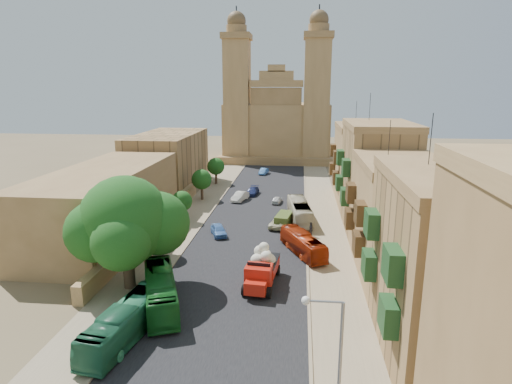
% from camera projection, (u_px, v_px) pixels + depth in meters
% --- Properties ---
extents(ground, '(260.00, 260.00, 0.00)m').
position_uv_depth(ground, '(223.00, 315.00, 34.97)').
color(ground, brown).
extents(road_surface, '(14.00, 140.00, 0.01)m').
position_uv_depth(road_surface, '(259.00, 212.00, 63.95)').
color(road_surface, black).
rests_on(road_surface, ground).
extents(sidewalk_east, '(5.00, 140.00, 0.01)m').
position_uv_depth(sidewalk_east, '(323.00, 213.00, 62.99)').
color(sidewalk_east, '#8B785B').
rests_on(sidewalk_east, ground).
extents(sidewalk_west, '(5.00, 140.00, 0.01)m').
position_uv_depth(sidewalk_west, '(197.00, 210.00, 64.90)').
color(sidewalk_west, '#8B785B').
rests_on(sidewalk_west, ground).
extents(kerb_east, '(0.25, 140.00, 0.12)m').
position_uv_depth(kerb_east, '(306.00, 213.00, 63.23)').
color(kerb_east, '#8B785B').
rests_on(kerb_east, ground).
extents(kerb_west, '(0.25, 140.00, 0.12)m').
position_uv_depth(kerb_west, '(213.00, 210.00, 64.64)').
color(kerb_west, '#8B785B').
rests_on(kerb_west, ground).
extents(townhouse_a, '(9.00, 14.00, 16.40)m').
position_uv_depth(townhouse_a, '(446.00, 265.00, 28.94)').
color(townhouse_a, '#9E7848').
rests_on(townhouse_a, ground).
extents(townhouse_b, '(9.00, 14.00, 14.90)m').
position_uv_depth(townhouse_b, '(399.00, 216.00, 42.64)').
color(townhouse_b, olive).
rests_on(townhouse_b, ground).
extents(townhouse_c, '(9.00, 14.00, 17.40)m').
position_uv_depth(townhouse_c, '(376.00, 175.00, 55.87)').
color(townhouse_c, '#9E7848').
rests_on(townhouse_c, ground).
extents(townhouse_d, '(9.00, 14.00, 15.90)m').
position_uv_depth(townhouse_d, '(362.00, 163.00, 69.57)').
color(townhouse_d, olive).
rests_on(townhouse_d, ground).
extents(west_wall, '(1.00, 40.00, 1.80)m').
position_uv_depth(west_wall, '(155.00, 224.00, 55.33)').
color(west_wall, olive).
rests_on(west_wall, ground).
extents(west_building_low, '(10.00, 28.00, 8.40)m').
position_uv_depth(west_building_low, '(106.00, 202.00, 53.16)').
color(west_building_low, olive).
rests_on(west_building_low, ground).
extents(west_building_mid, '(10.00, 22.00, 10.00)m').
position_uv_depth(west_building_mid, '(168.00, 161.00, 78.09)').
color(west_building_mid, '#9E7848').
rests_on(west_building_mid, ground).
extents(church, '(28.00, 22.50, 36.30)m').
position_uv_depth(church, '(277.00, 122.00, 108.63)').
color(church, olive).
rests_on(church, ground).
extents(ficus_tree, '(10.58, 9.73, 10.58)m').
position_uv_depth(ficus_tree, '(126.00, 223.00, 38.30)').
color(ficus_tree, '#3B2B1D').
rests_on(ficus_tree, ground).
extents(street_tree_a, '(3.59, 3.59, 5.51)m').
position_uv_depth(street_tree_a, '(152.00, 223.00, 46.69)').
color(street_tree_a, '#3B2B1D').
rests_on(street_tree_a, ground).
extents(street_tree_b, '(2.84, 2.84, 4.37)m').
position_uv_depth(street_tree_b, '(182.00, 201.00, 58.46)').
color(street_tree_b, '#3B2B1D').
rests_on(street_tree_b, ground).
extents(street_tree_c, '(3.30, 3.30, 5.08)m').
position_uv_depth(street_tree_c, '(202.00, 180.00, 69.94)').
color(street_tree_c, '#3B2B1D').
rests_on(street_tree_c, ground).
extents(street_tree_d, '(3.30, 3.30, 5.08)m').
position_uv_depth(street_tree_d, '(216.00, 166.00, 81.53)').
color(street_tree_d, '#3B2B1D').
rests_on(street_tree_d, ground).
extents(streetlamp, '(2.11, 0.44, 8.22)m').
position_uv_depth(streetlamp, '(331.00, 353.00, 21.37)').
color(streetlamp, gray).
rests_on(streetlamp, ground).
extents(red_truck, '(3.20, 6.79, 3.84)m').
position_uv_depth(red_truck, '(262.00, 268.00, 39.95)').
color(red_truck, red).
rests_on(red_truck, ground).
extents(olive_pickup, '(2.49, 4.35, 1.69)m').
position_uv_depth(olive_pickup, '(284.00, 220.00, 57.09)').
color(olive_pickup, '#465921').
rests_on(olive_pickup, ground).
extents(bus_green_south, '(3.64, 9.89, 2.69)m').
position_uv_depth(bus_green_south, '(126.00, 322.00, 31.34)').
color(bus_green_south, '#226642').
rests_on(bus_green_south, ground).
extents(bus_green_north, '(5.91, 10.45, 2.86)m').
position_uv_depth(bus_green_north, '(160.00, 290.00, 36.15)').
color(bus_green_north, '#16621F').
rests_on(bus_green_north, ground).
extents(bus_red_east, '(5.40, 8.64, 2.39)m').
position_uv_depth(bus_red_east, '(303.00, 244.00, 47.45)').
color(bus_red_east, '#972308').
rests_on(bus_red_east, ground).
extents(bus_cream_east, '(3.73, 10.51, 2.87)m').
position_uv_depth(bus_cream_east, '(300.00, 211.00, 59.19)').
color(bus_cream_east, beige).
rests_on(bus_cream_east, ground).
extents(car_blue_a, '(2.97, 4.32, 1.36)m').
position_uv_depth(car_blue_a, '(219.00, 230.00, 53.56)').
color(car_blue_a, '#4E7FBF').
rests_on(car_blue_a, ground).
extents(car_white_a, '(2.69, 4.61, 1.44)m').
position_uv_depth(car_white_a, '(240.00, 196.00, 69.91)').
color(car_white_a, silver).
rests_on(car_white_a, ground).
extents(car_cream, '(2.77, 4.73, 1.24)m').
position_uv_depth(car_cream, '(279.00, 223.00, 56.69)').
color(car_cream, beige).
rests_on(car_cream, ground).
extents(car_dkblue, '(2.30, 4.55, 1.27)m').
position_uv_depth(car_dkblue, '(252.00, 191.00, 73.79)').
color(car_dkblue, navy).
rests_on(car_dkblue, ground).
extents(car_white_b, '(1.73, 3.36, 1.09)m').
position_uv_depth(car_white_b, '(277.00, 200.00, 68.50)').
color(car_white_b, silver).
rests_on(car_white_b, ground).
extents(car_blue_b, '(1.96, 3.95, 1.25)m').
position_uv_depth(car_blue_b, '(264.00, 171.00, 91.28)').
color(car_blue_b, '#4681CC').
rests_on(car_blue_b, ground).
extents(pedestrian_a, '(0.72, 0.49, 1.93)m').
position_uv_depth(pedestrian_a, '(313.00, 252.00, 45.84)').
color(pedestrian_a, black).
rests_on(pedestrian_a, ground).
extents(pedestrian_c, '(0.75, 1.17, 1.85)m').
position_uv_depth(pedestrian_c, '(311.00, 229.00, 53.07)').
color(pedestrian_c, '#2F2F31').
rests_on(pedestrian_c, ground).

